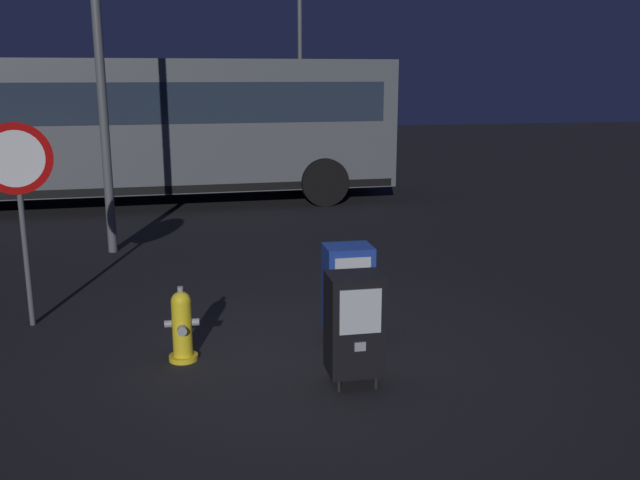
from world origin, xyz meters
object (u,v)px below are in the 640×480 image
Objects in this scene: fire_hydrant at (182,326)px; newspaper_box_secondary at (354,324)px; bus_near at (142,122)px; newspaper_box_primary at (348,288)px; street_light_near_right at (300,10)px; stop_sign at (18,182)px.

newspaper_box_secondary is at bearing -29.28° from fire_hydrant.
bus_near is at bearing 102.81° from newspaper_box_secondary.
fire_hydrant is 0.73× the size of newspaper_box_secondary.
newspaper_box_primary is (1.69, 0.18, 0.22)m from fire_hydrant.
newspaper_box_secondary is 17.18m from street_light_near_right.
bus_near reaches higher than newspaper_box_secondary.
stop_sign is at bearing -110.88° from street_light_near_right.
street_light_near_right reaches higher than newspaper_box_secondary.
fire_hydrant is 0.73× the size of newspaper_box_primary.
stop_sign is at bearing 141.33° from fire_hydrant.
fire_hydrant is 16.71m from street_light_near_right.
street_light_near_right is at bearing 76.21° from fire_hydrant.
newspaper_box_primary is 1.00× the size of newspaper_box_secondary.
newspaper_box_primary is 16.18m from street_light_near_right.
stop_sign is 15.69m from street_light_near_right.
bus_near reaches higher than fire_hydrant.
newspaper_box_primary is at bearing 6.16° from fire_hydrant.
fire_hydrant is at bearing -103.79° from street_light_near_right.
bus_near is at bearing 94.57° from fire_hydrant.
fire_hydrant is at bearing 150.72° from newspaper_box_secondary.
newspaper_box_primary is 1.04m from newspaper_box_secondary.
bus_near is at bearing 105.40° from newspaper_box_primary.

